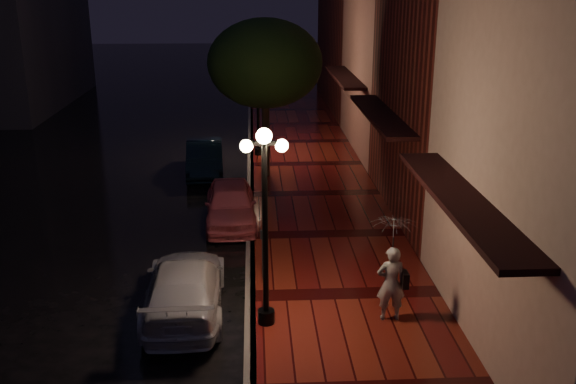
% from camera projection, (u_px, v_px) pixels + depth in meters
% --- Properties ---
extents(ground, '(120.00, 120.00, 0.00)m').
position_uv_depth(ground, '(250.00, 240.00, 18.67)').
color(ground, black).
rests_on(ground, ground).
extents(sidewalk, '(4.50, 60.00, 0.15)m').
position_uv_depth(sidewalk, '(327.00, 236.00, 18.76)').
color(sidewalk, '#450D0C').
rests_on(sidewalk, ground).
extents(curb, '(0.25, 60.00, 0.15)m').
position_uv_depth(curb, '(250.00, 238.00, 18.64)').
color(curb, '#595451').
rests_on(curb, ground).
extents(storefront_mid, '(5.00, 8.00, 11.00)m').
position_uv_depth(storefront_mid, '(481.00, 40.00, 19.18)').
color(storefront_mid, '#511914').
rests_on(storefront_mid, ground).
extents(storefront_far, '(5.00, 8.00, 9.00)m').
position_uv_depth(storefront_far, '(414.00, 47.00, 27.08)').
color(storefront_far, '#8C5951').
rests_on(storefront_far, ground).
extents(storefront_extra, '(5.00, 12.00, 10.00)m').
position_uv_depth(storefront_extra, '(372.00, 20.00, 36.39)').
color(storefront_extra, '#511914').
rests_on(storefront_extra, ground).
extents(streetlamp_near, '(0.96, 0.36, 4.31)m').
position_uv_depth(streetlamp_near, '(265.00, 217.00, 13.13)').
color(streetlamp_near, black).
rests_on(streetlamp_near, sidewalk).
extents(streetlamp_far, '(0.96, 0.36, 4.31)m').
position_uv_depth(streetlamp_far, '(258.00, 97.00, 26.39)').
color(streetlamp_far, black).
rests_on(streetlamp_far, sidewalk).
extents(street_tree, '(4.16, 4.16, 5.80)m').
position_uv_depth(street_tree, '(265.00, 66.00, 23.03)').
color(street_tree, black).
rests_on(street_tree, sidewalk).
extents(pink_car, '(1.70, 3.87, 1.30)m').
position_uv_depth(pink_car, '(231.00, 204.00, 19.70)').
color(pink_car, '#C6515D').
rests_on(pink_car, ground).
extents(navy_car, '(1.62, 3.98, 1.28)m').
position_uv_depth(navy_car, '(205.00, 158.00, 24.77)').
color(navy_car, black).
rests_on(navy_car, ground).
extents(silver_car, '(1.87, 4.35, 1.25)m').
position_uv_depth(silver_car, '(185.00, 287.00, 14.46)').
color(silver_car, '#B3B4BC').
rests_on(silver_car, ground).
extents(woman_with_umbrella, '(0.99, 1.01, 2.38)m').
position_uv_depth(woman_with_umbrella, '(393.00, 253.00, 13.58)').
color(woman_with_umbrella, white).
rests_on(woman_with_umbrella, sidewalk).
extents(parking_meter, '(0.13, 0.10, 1.29)m').
position_uv_depth(parking_meter, '(263.00, 250.00, 15.68)').
color(parking_meter, black).
rests_on(parking_meter, sidewalk).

